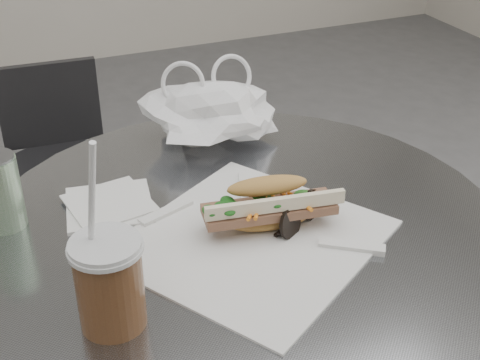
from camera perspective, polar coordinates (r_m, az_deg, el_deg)
name	(u,v)px	position (r m, az deg, el deg)	size (l,w,h in m)	color
chair_far	(67,201)	(1.91, -14.59, -1.78)	(0.34, 0.35, 0.65)	#2D2D30
sandwich_paper	(252,239)	(0.92, 1.00, -5.09)	(0.32, 0.30, 0.00)	white
banh_mi	(268,204)	(0.92, 2.44, -2.10)	(0.24, 0.12, 0.08)	tan
iced_coffee	(109,282)	(0.77, -11.09, -8.53)	(0.08, 0.08, 0.24)	brown
sunglasses	(300,216)	(0.94, 5.12, -3.06)	(0.10, 0.07, 0.05)	black
plastic_bag	(212,115)	(1.15, -2.38, 5.53)	(0.22, 0.17, 0.11)	white
napkin_stack	(109,205)	(1.00, -11.09, -2.10)	(0.14, 0.14, 0.01)	white
drink_can	(0,192)	(0.98, -19.77, -0.95)	(0.06, 0.06, 0.11)	#5C9657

